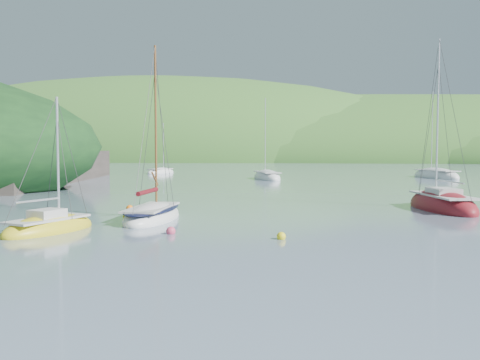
# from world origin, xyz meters

# --- Properties ---
(ground) EXTENTS (700.00, 700.00, 0.00)m
(ground) POSITION_xyz_m (0.00, 0.00, 0.00)
(ground) COLOR slate
(ground) RESTS_ON ground
(shoreline_hills) EXTENTS (690.00, 135.00, 56.00)m
(shoreline_hills) POSITION_xyz_m (-9.66, 172.42, 0.00)
(shoreline_hills) COLOR #2E6D29
(shoreline_hills) RESTS_ON ground
(daysailer_white) EXTENTS (2.60, 6.69, 10.19)m
(daysailer_white) POSITION_xyz_m (-5.29, 6.41, 0.23)
(daysailer_white) COLOR white
(daysailer_white) RESTS_ON ground
(sloop_red) EXTENTS (4.36, 8.37, 11.79)m
(sloop_red) POSITION_xyz_m (11.26, 13.93, 0.22)
(sloop_red) COLOR maroon
(sloop_red) RESTS_ON ground
(sailboat_yellow) EXTENTS (3.53, 5.57, 6.90)m
(sailboat_yellow) POSITION_xyz_m (-8.70, 1.68, 0.17)
(sailboat_yellow) COLOR gold
(sailboat_yellow) RESTS_ON ground
(distant_sloop_a) EXTENTS (5.31, 8.22, 11.07)m
(distant_sloop_a) POSITION_xyz_m (-3.26, 45.00, 0.19)
(distant_sloop_a) COLOR white
(distant_sloop_a) RESTS_ON ground
(distant_sloop_b) EXTENTS (6.29, 9.12, 12.31)m
(distant_sloop_b) POSITION_xyz_m (18.16, 51.28, 0.20)
(distant_sloop_b) COLOR white
(distant_sloop_b) RESTS_ON ground
(distant_sloop_c) EXTENTS (3.98, 6.24, 8.41)m
(distant_sloop_c) POSITION_xyz_m (-20.95, 57.39, 0.16)
(distant_sloop_c) COLOR white
(distant_sloop_c) RESTS_ON ground
(mooring_buoys) EXTENTS (23.17, 9.50, 0.48)m
(mooring_buoys) POSITION_xyz_m (-1.71, 6.31, 0.12)
(mooring_buoys) COLOR yellow
(mooring_buoys) RESTS_ON ground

